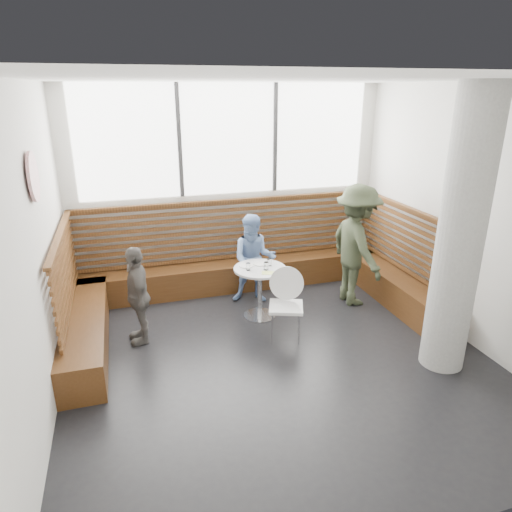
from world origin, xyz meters
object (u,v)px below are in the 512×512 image
object	(u,v)px
cafe_table	(260,282)
adult_man	(356,245)
concrete_column	(461,236)
child_left	(138,295)
child_back	(254,259)
cafe_chair	(284,298)

from	to	relation	value
cafe_table	adult_man	bearing A→B (deg)	2.59
concrete_column	cafe_table	xyz separation A→B (m)	(-1.75, 1.76, -1.06)
cafe_table	concrete_column	bearing A→B (deg)	-45.16
concrete_column	child_left	xyz separation A→B (m)	(-3.43, 1.57, -0.95)
child_back	child_left	world-z (taller)	child_back
child_back	child_left	bearing A→B (deg)	-140.59
child_back	cafe_table	bearing A→B (deg)	-80.34
adult_man	concrete_column	bearing A→B (deg)	-174.69
child_back	child_left	distance (m)	1.89
concrete_column	child_left	size ratio (longest dim) A/B	2.47
child_left	cafe_chair	bearing A→B (deg)	72.83
cafe_table	cafe_chair	bearing A→B (deg)	-77.04
child_back	concrete_column	bearing A→B (deg)	-36.65
adult_man	child_left	distance (m)	3.23
adult_man	child_back	size ratio (longest dim) A/B	1.33
cafe_table	child_left	bearing A→B (deg)	-173.64
cafe_chair	adult_man	xyz separation A→B (m)	(1.38, 0.69, 0.37)
cafe_chair	adult_man	size ratio (longest dim) A/B	0.51
adult_man	child_left	bearing A→B (deg)	92.93
child_left	cafe_table	bearing A→B (deg)	92.48
adult_man	cafe_chair	bearing A→B (deg)	114.78
concrete_column	cafe_chair	world-z (taller)	concrete_column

